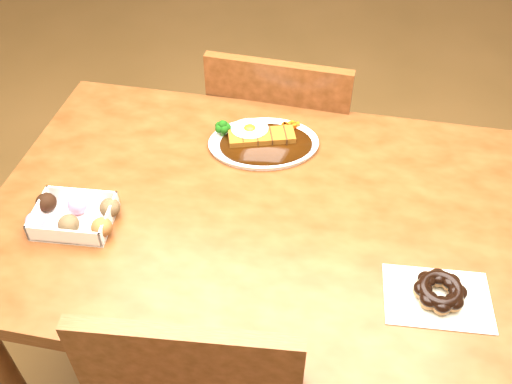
% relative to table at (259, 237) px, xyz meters
% --- Properties ---
extents(ground, '(6.00, 6.00, 0.00)m').
position_rel_table_xyz_m(ground, '(0.00, 0.00, -0.65)').
color(ground, brown).
rests_on(ground, ground).
extents(table, '(1.20, 0.80, 0.75)m').
position_rel_table_xyz_m(table, '(0.00, 0.00, 0.00)').
color(table, '#45250D').
rests_on(table, ground).
extents(chair_far, '(0.44, 0.44, 0.87)m').
position_rel_table_xyz_m(chair_far, '(-0.02, 0.53, -0.17)').
color(chair_far, '#45250D').
rests_on(chair_far, ground).
extents(katsu_curry_plate, '(0.31, 0.25, 0.05)m').
position_rel_table_xyz_m(katsu_curry_plate, '(-0.04, 0.22, 0.11)').
color(katsu_curry_plate, white).
rests_on(katsu_curry_plate, table).
extents(donut_box, '(0.19, 0.14, 0.05)m').
position_rel_table_xyz_m(donut_box, '(-0.38, -0.12, 0.12)').
color(donut_box, white).
rests_on(donut_box, table).
extents(pon_de_ring, '(0.21, 0.16, 0.04)m').
position_rel_table_xyz_m(pon_de_ring, '(0.38, -0.17, 0.12)').
color(pon_de_ring, silver).
rests_on(pon_de_ring, table).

